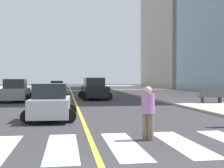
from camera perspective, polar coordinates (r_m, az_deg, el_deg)
The scene contains 11 objects.
sidewalk_kerb_east at distance 28.25m, azimuth 18.95°, elevation -2.96°, with size 10.00×120.00×0.15m, color #B2ADA3.
crosswalk_paint at distance 9.27m, azimuth -3.50°, elevation -11.34°, with size 13.50×4.00×0.01m.
lane_divider_paint at distance 45.07m, azimuth -7.45°, elevation -1.56°, with size 0.16×80.00×0.01m, color yellow.
parking_garage_concrete at distance 72.99m, azimuth 14.63°, elevation 11.34°, with size 18.00×24.00×30.34m, color #B2ADA3.
car_black_nearest at distance 29.80m, azimuth -3.26°, elevation -0.97°, with size 3.06×4.77×2.09m.
car_silver_second at distance 15.18m, azimuth -11.20°, elevation -3.44°, with size 2.54×3.99×1.76m.
car_green_third at distance 39.86m, azimuth -10.12°, elevation -0.74°, with size 2.51×3.93×1.73m.
car_gray_fourth at distance 27.78m, azimuth -17.27°, elevation -1.28°, with size 2.76×4.41×1.96m.
car_white_fifth at distance 55.88m, azimuth -2.48°, elevation -0.10°, with size 2.97×4.64×2.04m.
park_bench at distance 24.67m, azimuth 17.85°, elevation -2.09°, with size 1.84×0.72×1.12m.
pedestrian_crossing at distance 10.08m, azimuth 6.65°, elevation -4.86°, with size 0.43×0.43×1.74m.
Camera 1 is at (-0.78, -5.02, 1.98)m, focal length 49.70 mm.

